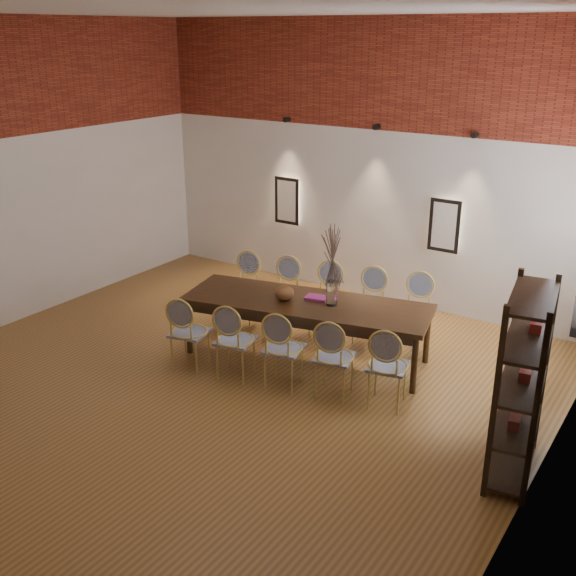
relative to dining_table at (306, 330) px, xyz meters
The scene contains 27 objects.
floor 1.34m from the dining_table, 112.07° to the right, with size 7.00×7.00×0.02m, color olive.
ceiling 3.85m from the dining_table, 112.07° to the right, with size 7.00×7.00×0.02m, color silver.
wall_back 2.91m from the dining_table, 101.49° to the left, with size 7.00×0.10×4.00m, color silver.
wall_left 4.50m from the dining_table, 163.61° to the right, with size 0.10×7.00×4.00m, color silver.
wall_right 3.67m from the dining_table, 21.12° to the right, with size 0.10×7.00×4.00m, color silver.
brick_band_back 3.71m from the dining_table, 101.83° to the left, with size 7.00×0.02×1.50m, color maroon.
niche_left 3.03m from the dining_table, 128.18° to the left, with size 0.36×0.06×0.66m, color #FFEAC6.
niche_right 2.58m from the dining_table, 70.11° to the left, with size 0.36×0.06×0.66m, color #FFEAC6.
spot_fixture_left 3.59m from the dining_table, 128.55° to the left, with size 0.08×0.08×0.10m, color black.
spot_fixture_mid 3.13m from the dining_table, 97.16° to the left, with size 0.08×0.08×0.10m, color black.
spot_fixture_right 3.31m from the dining_table, 63.39° to the left, with size 0.08×0.08×0.10m, color black.
dining_table is the anchor object (origin of this frame).
chair_near_a 1.42m from the dining_table, 134.79° to the right, with size 0.44×0.44×0.94m, color tan, non-canonical shape.
chair_near_b 0.97m from the dining_table, 115.42° to the right, with size 0.44×0.44×0.94m, color tan, non-canonical shape.
chair_near_c 0.77m from the dining_table, 77.27° to the right, with size 0.44×0.44×0.94m, color tan, non-canonical shape.
chair_near_d 0.97m from the dining_table, 39.12° to the right, with size 0.44×0.44×0.94m, color tan, non-canonical shape.
chair_near_e 1.42m from the dining_table, 19.75° to the right, with size 0.44×0.44×0.94m, color tan, non-canonical shape.
chair_far_a 1.42m from the dining_table, 160.25° to the left, with size 0.44×0.44×0.94m, color tan, non-canonical shape.
chair_far_b 0.97m from the dining_table, 140.88° to the left, with size 0.44×0.44×0.94m, color tan, non-canonical shape.
chair_far_c 0.77m from the dining_table, 102.73° to the left, with size 0.44×0.44×0.94m, color tan, non-canonical shape.
chair_far_d 0.97m from the dining_table, 64.58° to the left, with size 0.44×0.44×0.94m, color tan, non-canonical shape.
chair_far_e 1.42m from the dining_table, 45.21° to the left, with size 0.44×0.44×0.94m, color tan, non-canonical shape.
vase 0.61m from the dining_table, 12.73° to the left, with size 0.14×0.14×0.30m, color silver.
dried_branches 1.03m from the dining_table, 12.73° to the left, with size 0.50×0.50×0.70m, color #4D392F, non-canonical shape.
bowl 0.54m from the dining_table, 156.67° to the right, with size 0.24×0.24×0.18m, color brown.
book 0.42m from the dining_table, 66.26° to the left, with size 0.26×0.18×0.03m, color #8D236D.
shelving_rack 2.99m from the dining_table, 17.78° to the right, with size 0.38×1.00×1.80m, color black, non-canonical shape.
Camera 1 is at (4.47, -5.19, 3.80)m, focal length 42.00 mm.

